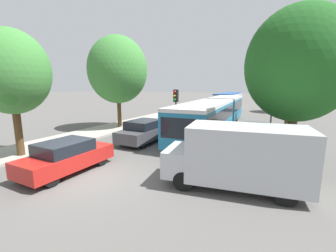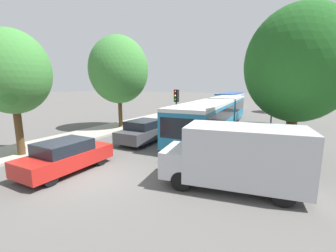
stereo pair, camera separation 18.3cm
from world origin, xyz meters
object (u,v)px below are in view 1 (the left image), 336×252
Objects in this scene: tree_right_near at (298,68)px; queued_car_green at (201,111)px; queued_car_tan at (178,119)px; no_entry_sign at (271,120)px; city_bus_rear at (228,99)px; white_van at (240,155)px; direction_sign_post at (294,105)px; tree_right_far at (295,79)px; queued_car_red at (67,156)px; tree_right_mid at (291,77)px; tree_left_mid at (118,72)px; articulated_bus at (215,112)px; queued_car_graphite at (144,131)px; tree_left_near at (11,74)px; traffic_light at (176,102)px.

queued_car_green is at bearing 124.87° from tree_right_near.
queued_car_tan is 9.26m from no_entry_sign.
white_van is (6.88, -30.06, -0.15)m from city_bus_rear.
white_van is 1.45× the size of direction_sign_post.
white_van reaches higher than queued_car_green.
white_van is at bearing -95.32° from tree_right_far.
queued_car_red is 0.58× the size of tree_right_mid.
city_bus_rear is 26.02m from no_entry_sign.
tree_left_mid reaches higher than direction_sign_post.
no_entry_sign reaches higher than articulated_bus.
queued_car_graphite is 7.74m from tree_left_near.
city_bus_rear is 2.64× the size of queued_car_graphite.
articulated_bus is at bearing -81.85° from queued_car_tan.
no_entry_sign is (4.49, -5.35, 0.42)m from articulated_bus.
tree_right_near is 22.85m from tree_right_far.
queued_car_graphite is 9.26m from tree_right_near.
queued_car_graphite is at bearing -39.92° from white_van.
queued_car_tan is 0.61× the size of tree_left_near.
white_van is at bearing -120.39° from queued_car_graphite.
queued_car_tan is 0.55× the size of tree_right_far.
tree_left_near is (-12.49, -8.98, 1.69)m from direction_sign_post.
tree_right_far reaches higher than direction_sign_post.
traffic_light is at bearing -6.11° from queued_car_red.
tree_left_near is (-11.38, -6.78, 2.37)m from no_entry_sign.
tree_left_mid is at bearing 55.95° from queued_car_graphite.
queued_car_green is (-0.06, 6.57, 0.04)m from queued_car_tan.
queued_car_graphite is 1.02× the size of queued_car_green.
queued_car_graphite is 0.62× the size of tree_right_mid.
white_van is (3.76, -10.54, -0.21)m from articulated_bus.
tree_left_mid is at bearing -149.83° from tree_right_mid.
tree_right_far is (1.77, 21.70, 2.58)m from no_entry_sign.
tree_right_near reaches higher than tree_right_mid.
queued_car_graphite is 1.25× the size of traffic_light.
tree_right_mid is (8.57, -15.14, 3.02)m from city_bus_rear.
queued_car_graphite is at bearing -176.35° from queued_car_tan.
tree_left_mid reaches higher than queued_car_green.
direction_sign_post is at bearing -88.93° from tree_right_mid.
tree_left_mid is at bearing -70.47° from articulated_bus.
direction_sign_post is at bearing -112.66° from white_van.
queued_car_green is at bearing 2.44° from queued_car_graphite.
tree_left_near is (-4.83, -8.57, 1.75)m from traffic_light.
tree_left_near reaches higher than direction_sign_post.
tree_right_mid is (8.59, 16.74, 3.71)m from queued_car_red.
tree_right_far reaches higher than no_entry_sign.
tree_right_far reaches higher than queued_car_green.
tree_left_near is 0.93× the size of tree_right_mid.
queued_car_green reaches higher than queued_car_tan.
queued_car_green is 0.80× the size of white_van.
queued_car_graphite is 3.51m from traffic_light.
articulated_bus is 2.48× the size of tree_right_mid.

